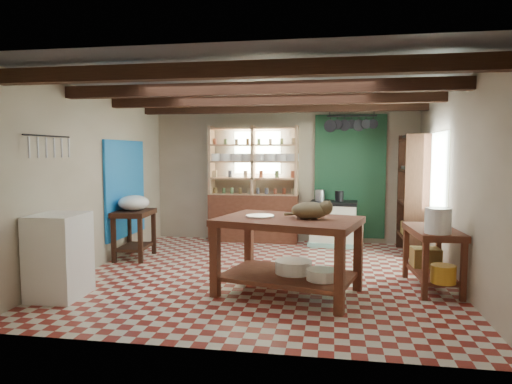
% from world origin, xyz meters
% --- Properties ---
extents(floor, '(5.00, 5.00, 0.02)m').
position_xyz_m(floor, '(0.00, 0.00, -0.01)').
color(floor, maroon).
rests_on(floor, ground).
extents(ceiling, '(5.00, 5.00, 0.02)m').
position_xyz_m(ceiling, '(0.00, 0.00, 2.60)').
color(ceiling, '#4D4E52').
rests_on(ceiling, wall_back).
extents(wall_back, '(5.00, 0.04, 2.60)m').
position_xyz_m(wall_back, '(0.00, 2.50, 1.30)').
color(wall_back, '#B9AC95').
rests_on(wall_back, floor).
extents(wall_front, '(5.00, 0.04, 2.60)m').
position_xyz_m(wall_front, '(0.00, -2.50, 1.30)').
color(wall_front, '#B9AC95').
rests_on(wall_front, floor).
extents(wall_left, '(0.04, 5.00, 2.60)m').
position_xyz_m(wall_left, '(-2.50, 0.00, 1.30)').
color(wall_left, '#B9AC95').
rests_on(wall_left, floor).
extents(wall_right, '(0.04, 5.00, 2.60)m').
position_xyz_m(wall_right, '(2.50, 0.00, 1.30)').
color(wall_right, '#B9AC95').
rests_on(wall_right, floor).
extents(ceiling_beams, '(5.00, 3.80, 0.15)m').
position_xyz_m(ceiling_beams, '(0.00, 0.00, 2.48)').
color(ceiling_beams, '#381E13').
rests_on(ceiling_beams, ceiling).
extents(blue_wall_patch, '(0.04, 1.40, 1.60)m').
position_xyz_m(blue_wall_patch, '(-2.47, 0.90, 1.10)').
color(blue_wall_patch, blue).
rests_on(blue_wall_patch, wall_left).
extents(green_wall_patch, '(1.30, 0.04, 2.30)m').
position_xyz_m(green_wall_patch, '(1.25, 2.47, 1.25)').
color(green_wall_patch, '#1C472D').
rests_on(green_wall_patch, wall_back).
extents(window_back, '(0.90, 0.02, 0.80)m').
position_xyz_m(window_back, '(-0.50, 2.48, 1.70)').
color(window_back, silver).
rests_on(window_back, wall_back).
extents(window_right, '(0.02, 1.30, 1.20)m').
position_xyz_m(window_right, '(2.48, 1.00, 1.40)').
color(window_right, silver).
rests_on(window_right, wall_right).
extents(utensil_rail, '(0.06, 0.90, 0.28)m').
position_xyz_m(utensil_rail, '(-2.44, -1.20, 1.78)').
color(utensil_rail, black).
rests_on(utensil_rail, wall_left).
extents(pot_rack, '(0.86, 0.12, 0.36)m').
position_xyz_m(pot_rack, '(1.25, 2.05, 2.18)').
color(pot_rack, black).
rests_on(pot_rack, ceiling).
extents(shelving_unit, '(1.70, 0.34, 2.20)m').
position_xyz_m(shelving_unit, '(-0.55, 2.31, 1.10)').
color(shelving_unit, tan).
rests_on(shelving_unit, floor).
extents(tall_rack, '(0.40, 0.86, 2.00)m').
position_xyz_m(tall_rack, '(2.28, 1.80, 1.00)').
color(tall_rack, '#381E13').
rests_on(tall_rack, floor).
extents(work_table, '(1.85, 1.46, 0.92)m').
position_xyz_m(work_table, '(0.42, -0.81, 0.46)').
color(work_table, brown).
rests_on(work_table, floor).
extents(stove, '(0.87, 0.62, 0.82)m').
position_xyz_m(stove, '(0.96, 2.15, 0.41)').
color(stove, white).
rests_on(stove, floor).
extents(prep_table, '(0.59, 0.81, 0.77)m').
position_xyz_m(prep_table, '(-2.20, 0.62, 0.39)').
color(prep_table, '#381E13').
rests_on(prep_table, floor).
extents(white_cabinet, '(0.58, 0.68, 0.99)m').
position_xyz_m(white_cabinet, '(-2.22, -1.39, 0.49)').
color(white_cabinet, white).
rests_on(white_cabinet, floor).
extents(right_counter, '(0.61, 1.10, 0.76)m').
position_xyz_m(right_counter, '(2.18, -0.31, 0.38)').
color(right_counter, brown).
rests_on(right_counter, floor).
extents(cat, '(0.46, 0.37, 0.20)m').
position_xyz_m(cat, '(0.68, -0.83, 1.02)').
color(cat, olive).
rests_on(cat, work_table).
extents(steel_tray, '(0.42, 0.42, 0.02)m').
position_xyz_m(steel_tray, '(0.07, -0.77, 0.93)').
color(steel_tray, '#B4B3BC').
rests_on(steel_tray, work_table).
extents(basin_large, '(0.54, 0.54, 0.15)m').
position_xyz_m(basin_large, '(0.48, -0.78, 0.32)').
color(basin_large, white).
rests_on(basin_large, work_table).
extents(basin_small, '(0.44, 0.44, 0.13)m').
position_xyz_m(basin_small, '(0.83, -1.02, 0.31)').
color(basin_small, white).
rests_on(basin_small, work_table).
extents(kettle_left, '(0.19, 0.19, 0.20)m').
position_xyz_m(kettle_left, '(0.71, 2.17, 0.92)').
color(kettle_left, '#B4B3BC').
rests_on(kettle_left, stove).
extents(kettle_right, '(0.16, 0.16, 0.19)m').
position_xyz_m(kettle_right, '(1.06, 2.14, 0.91)').
color(kettle_right, black).
rests_on(kettle_right, stove).
extents(enamel_bowl, '(0.53, 0.53, 0.25)m').
position_xyz_m(enamel_bowl, '(-2.20, 0.62, 0.90)').
color(enamel_bowl, white).
rests_on(enamel_bowl, prep_table).
extents(white_bucket, '(0.32, 0.32, 0.30)m').
position_xyz_m(white_bucket, '(2.16, -0.66, 0.91)').
color(white_bucket, white).
rests_on(white_bucket, right_counter).
extents(wicker_basket, '(0.37, 0.31, 0.25)m').
position_xyz_m(wicker_basket, '(2.16, -0.01, 0.33)').
color(wicker_basket, olive).
rests_on(wicker_basket, right_counter).
extents(yellow_tub, '(0.30, 0.30, 0.21)m').
position_xyz_m(yellow_tub, '(2.21, -0.76, 0.30)').
color(yellow_tub, orange).
rests_on(yellow_tub, right_counter).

